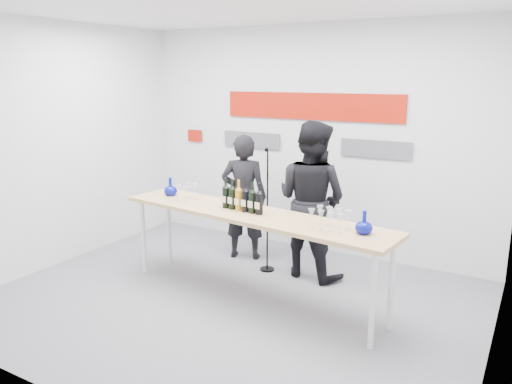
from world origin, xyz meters
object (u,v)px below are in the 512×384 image
at_px(presenter_left, 244,197).
at_px(mic_stand, 267,234).
at_px(presenter_right, 311,200).
at_px(tasting_table, 251,219).

bearing_deg(presenter_left, mic_stand, 132.47).
bearing_deg(presenter_left, presenter_right, 154.16).
relative_size(presenter_left, presenter_right, 0.88).
bearing_deg(mic_stand, tasting_table, -65.75).
height_order(presenter_right, mic_stand, presenter_right).
relative_size(tasting_table, presenter_left, 1.97).
bearing_deg(mic_stand, presenter_left, 159.98).
xyz_separation_m(tasting_table, presenter_right, (0.28, 0.91, 0.05)).
distance_m(presenter_left, mic_stand, 0.65).
height_order(tasting_table, mic_stand, mic_stand).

